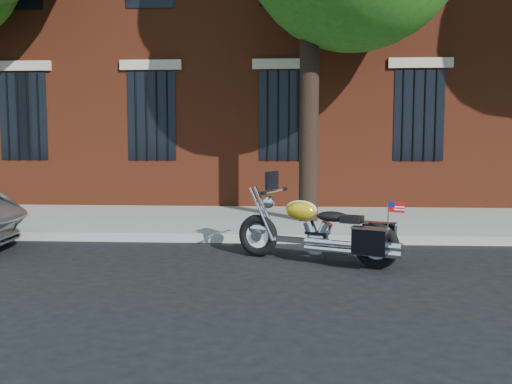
{
  "coord_description": "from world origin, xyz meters",
  "views": [
    {
      "loc": [
        0.14,
        -7.86,
        1.73
      ],
      "look_at": [
        -0.37,
        0.8,
        0.89
      ],
      "focal_mm": 40.0,
      "sensor_mm": 36.0,
      "label": 1
    }
  ],
  "objects": [
    {
      "name": "curb",
      "position": [
        0.0,
        1.38,
        0.07
      ],
      "size": [
        40.0,
        0.16,
        0.15
      ],
      "primitive_type": "cube",
      "color": "gray",
      "rests_on": "ground"
    },
    {
      "name": "ground",
      "position": [
        0.0,
        0.0,
        0.0
      ],
      "size": [
        120.0,
        120.0,
        0.0
      ],
      "primitive_type": "plane",
      "color": "black",
      "rests_on": "ground"
    },
    {
      "name": "sidewalk",
      "position": [
        0.0,
        3.26,
        0.07
      ],
      "size": [
        40.0,
        3.6,
        0.15
      ],
      "primitive_type": "cube",
      "color": "gray",
      "rests_on": "ground"
    },
    {
      "name": "motorcycle",
      "position": [
        0.6,
        -0.13,
        0.42
      ],
      "size": [
        2.21,
        1.35,
        1.24
      ],
      "rotation": [
        0.0,
        0.0,
        -0.41
      ],
      "color": "black",
      "rests_on": "ground"
    }
  ]
}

